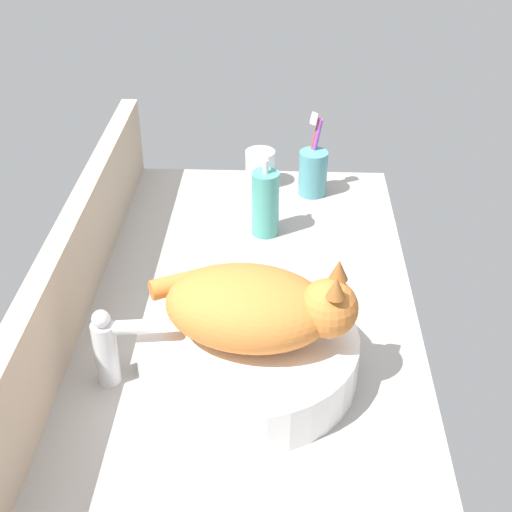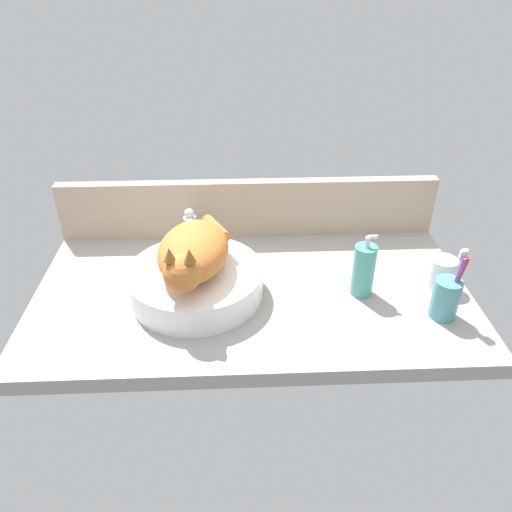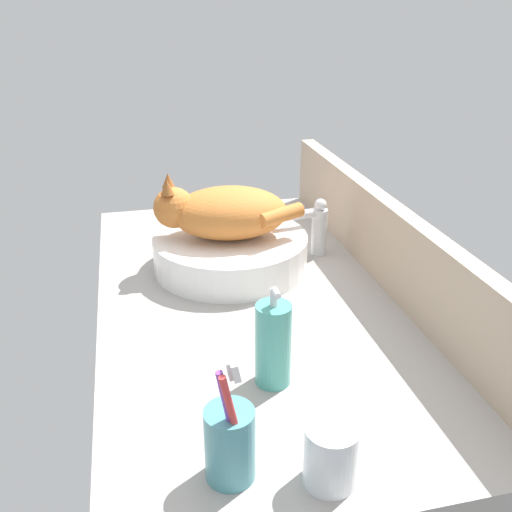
{
  "view_description": "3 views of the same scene",
  "coord_description": "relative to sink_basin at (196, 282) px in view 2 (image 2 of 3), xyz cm",
  "views": [
    {
      "loc": [
        -98.1,
        -6.57,
        77.89
      ],
      "look_at": [
        2.46,
        -2.33,
        11.04
      ],
      "focal_mm": 50.0,
      "sensor_mm": 36.0,
      "label": 1
    },
    {
      "loc": [
        -3.73,
        -105.87,
        77.13
      ],
      "look_at": [
        1.05,
        1.18,
        9.21
      ],
      "focal_mm": 35.0,
      "sensor_mm": 36.0,
      "label": 2
    },
    {
      "loc": [
        99.41,
        -22.48,
        56.34
      ],
      "look_at": [
        -1.34,
        0.95,
        8.32
      ],
      "focal_mm": 40.0,
      "sensor_mm": 36.0,
      "label": 3
    }
  ],
  "objects": [
    {
      "name": "soap_dispenser",
      "position": [
        42.39,
        -1.31,
        3.26
      ],
      "size": [
        5.6,
        5.6,
        17.13
      ],
      "color": "teal",
      "rests_on": "ground_plane"
    },
    {
      "name": "backsplash_panel",
      "position": [
        14.41,
        30.8,
        5.02
      ],
      "size": [
        112.6,
        3.6,
        17.61
      ],
      "primitive_type": "cube",
      "color": "tan",
      "rests_on": "ground_plane"
    },
    {
      "name": "faucet",
      "position": [
        -2.44,
        20.44,
        3.53
      ],
      "size": [
        4.08,
        11.86,
        13.6
      ],
      "color": "silver",
      "rests_on": "ground_plane"
    },
    {
      "name": "sink_basin",
      "position": [
        0.0,
        0.0,
        0.0
      ],
      "size": [
        34.14,
        34.14,
        7.56
      ],
      "primitive_type": "cylinder",
      "color": "white",
      "rests_on": "ground_plane"
    },
    {
      "name": "water_glass",
      "position": [
        63.69,
        0.52,
        -0.02
      ],
      "size": [
        6.78,
        6.78,
        8.4
      ],
      "color": "white",
      "rests_on": "ground_plane"
    },
    {
      "name": "cat",
      "position": [
        -0.11,
        -1.36,
        9.54
      ],
      "size": [
        20.28,
        31.79,
        14.0
      ],
      "color": "#CC7533",
      "rests_on": "sink_basin"
    },
    {
      "name": "ground_plane",
      "position": [
        14.41,
        1.84,
        -5.78
      ],
      "size": [
        112.6,
        61.53,
        4.0
      ],
      "primitive_type": "cube",
      "color": "#9E9993"
    },
    {
      "name": "toothbrush_cup",
      "position": [
        60.07,
        -11.44,
        1.69
      ],
      "size": [
        6.41,
        6.41,
        18.68
      ],
      "color": "teal",
      "rests_on": "ground_plane"
    }
  ]
}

